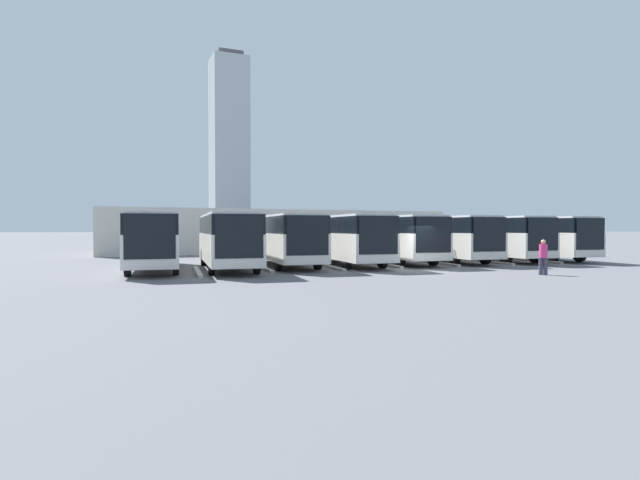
# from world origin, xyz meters

# --- Properties ---
(ground_plane) EXTENTS (600.00, 600.00, 0.00)m
(ground_plane) POSITION_xyz_m (0.00, 0.00, 0.00)
(ground_plane) COLOR #5B5B60
(bus_0) EXTENTS (3.82, 11.17, 3.16)m
(bus_0) POSITION_xyz_m (-13.66, -4.96, 1.77)
(bus_0) COLOR silver
(bus_0) RESTS_ON ground_plane
(curb_divider_0) EXTENTS (0.95, 6.14, 0.15)m
(curb_divider_0) POSITION_xyz_m (-11.71, -3.34, 0.07)
(curb_divider_0) COLOR #9E9E99
(curb_divider_0) RESTS_ON ground_plane
(bus_1) EXTENTS (3.82, 11.17, 3.16)m
(bus_1) POSITION_xyz_m (-9.76, -5.19, 1.77)
(bus_1) COLOR silver
(bus_1) RESTS_ON ground_plane
(curb_divider_1) EXTENTS (0.95, 6.14, 0.15)m
(curb_divider_1) POSITION_xyz_m (-7.81, -3.57, 0.07)
(curb_divider_1) COLOR #9E9E99
(curb_divider_1) RESTS_ON ground_plane
(bus_2) EXTENTS (3.82, 11.17, 3.16)m
(bus_2) POSITION_xyz_m (-5.85, -5.61, 1.77)
(bus_2) COLOR silver
(bus_2) RESTS_ON ground_plane
(curb_divider_2) EXTENTS (0.95, 6.14, 0.15)m
(curb_divider_2) POSITION_xyz_m (-3.90, -3.99, 0.07)
(curb_divider_2) COLOR #9E9E99
(curb_divider_2) RESTS_ON ground_plane
(bus_3) EXTENTS (3.82, 11.17, 3.16)m
(bus_3) POSITION_xyz_m (-1.95, -5.87, 1.77)
(bus_3) COLOR silver
(bus_3) RESTS_ON ground_plane
(curb_divider_3) EXTENTS (0.95, 6.14, 0.15)m
(curb_divider_3) POSITION_xyz_m (-0.00, -4.25, 0.07)
(curb_divider_3) COLOR #9E9E99
(curb_divider_3) RESTS_ON ground_plane
(bus_4) EXTENTS (3.82, 11.17, 3.16)m
(bus_4) POSITION_xyz_m (1.95, -5.44, 1.77)
(bus_4) COLOR silver
(bus_4) RESTS_ON ground_plane
(curb_divider_4) EXTENTS (0.95, 6.14, 0.15)m
(curb_divider_4) POSITION_xyz_m (3.90, -3.82, 0.07)
(curb_divider_4) COLOR #9E9E99
(curb_divider_4) RESTS_ON ground_plane
(bus_5) EXTENTS (3.82, 11.17, 3.16)m
(bus_5) POSITION_xyz_m (5.86, -5.99, 1.77)
(bus_5) COLOR silver
(bus_5) RESTS_ON ground_plane
(curb_divider_5) EXTENTS (0.95, 6.14, 0.15)m
(curb_divider_5) POSITION_xyz_m (7.81, -4.38, 0.07)
(curb_divider_5) COLOR #9E9E99
(curb_divider_5) RESTS_ON ground_plane
(bus_6) EXTENTS (3.82, 11.17, 3.16)m
(bus_6) POSITION_xyz_m (9.76, -4.84, 1.77)
(bus_6) COLOR silver
(bus_6) RESTS_ON ground_plane
(curb_divider_6) EXTENTS (0.95, 6.14, 0.15)m
(curb_divider_6) POSITION_xyz_m (11.71, -3.23, 0.07)
(curb_divider_6) COLOR #9E9E99
(curb_divider_6) RESTS_ON ground_plane
(bus_7) EXTENTS (3.82, 11.17, 3.16)m
(bus_7) POSITION_xyz_m (13.66, -5.88, 1.77)
(bus_7) COLOR silver
(bus_7) RESTS_ON ground_plane
(pedestrian) EXTENTS (0.56, 0.56, 1.79)m
(pedestrian) POSITION_xyz_m (-4.24, 4.75, 0.96)
(pedestrian) COLOR #38384C
(pedestrian) RESTS_ON ground_plane
(station_building) EXTENTS (34.31, 14.51, 4.14)m
(station_building) POSITION_xyz_m (0.00, -26.55, 2.10)
(station_building) COLOR beige
(station_building) RESTS_ON ground_plane
(office_tower) EXTENTS (15.48, 15.48, 79.94)m
(office_tower) POSITION_xyz_m (-33.92, -197.12, 39.37)
(office_tower) COLOR #ADB2B7
(office_tower) RESTS_ON ground_plane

